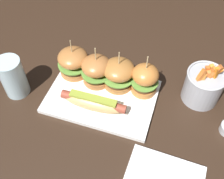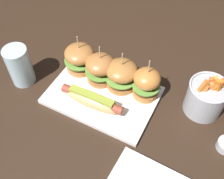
# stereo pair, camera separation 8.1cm
# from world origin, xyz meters

# --- Properties ---
(ground_plane) EXTENTS (3.00, 3.00, 0.00)m
(ground_plane) POSITION_xyz_m (0.00, 0.00, 0.00)
(ground_plane) COLOR black
(platter_main) EXTENTS (0.33, 0.23, 0.01)m
(platter_main) POSITION_xyz_m (0.00, 0.00, 0.01)
(platter_main) COLOR white
(platter_main) RESTS_ON ground
(hot_dog) EXTENTS (0.20, 0.05, 0.05)m
(hot_dog) POSITION_xyz_m (-0.01, -0.05, 0.04)
(hot_dog) COLOR tan
(hot_dog) RESTS_ON platter_main
(slider_far_left) EXTENTS (0.10, 0.10, 0.13)m
(slider_far_left) POSITION_xyz_m (-0.12, 0.06, 0.06)
(slider_far_left) COLOR #A96934
(slider_far_left) RESTS_ON platter_main
(slider_center_left) EXTENTS (0.10, 0.10, 0.14)m
(slider_center_left) POSITION_xyz_m (-0.04, 0.05, 0.06)
(slider_center_left) COLOR #AB6935
(slider_center_left) RESTS_ON platter_main
(slider_center_right) EXTENTS (0.10, 0.10, 0.14)m
(slider_center_right) POSITION_xyz_m (0.03, 0.06, 0.06)
(slider_center_right) COLOR #A76B32
(slider_center_right) RESTS_ON platter_main
(slider_far_right) EXTENTS (0.08, 0.08, 0.14)m
(slider_far_right) POSITION_xyz_m (0.12, 0.06, 0.06)
(slider_far_right) COLOR #BD7233
(slider_far_right) RESTS_ON platter_main
(fries_bucket) EXTENTS (0.12, 0.12, 0.14)m
(fries_bucket) POSITION_xyz_m (0.29, 0.10, 0.06)
(fries_bucket) COLOR #A8AAB2
(fries_bucket) RESTS_ON ground
(water_glass) EXTENTS (0.07, 0.07, 0.13)m
(water_glass) POSITION_xyz_m (-0.26, -0.06, 0.07)
(water_glass) COLOR silver
(water_glass) RESTS_ON ground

